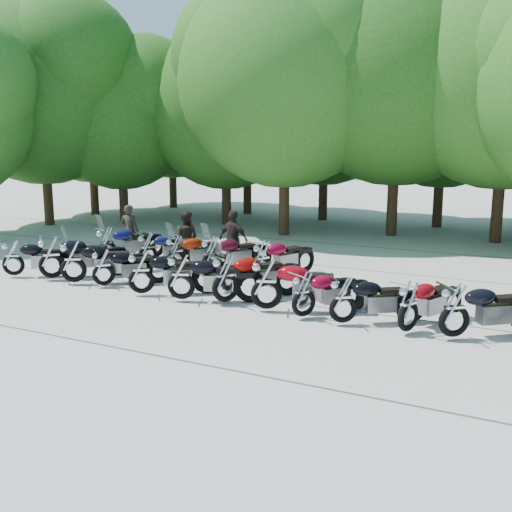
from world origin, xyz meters
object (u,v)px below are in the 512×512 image
at_px(motorcycle_1, 51,256).
at_px(motorcycle_7, 266,282).
at_px(motorcycle_14, 106,243).
at_px(motorcycle_15, 148,248).
at_px(motorcycle_11, 455,308).
at_px(motorcycle_18, 262,259).
at_px(motorcycle_2, 73,260).
at_px(motorcycle_8, 304,293).
at_px(motorcycle_9, 343,298).
at_px(rider_0, 130,231).
at_px(motorcycle_6, 226,276).
at_px(rider_1, 186,238).
at_px(motorcycle_3, 103,266).
at_px(motorcycle_5, 181,275).
at_px(rider_2, 234,240).
at_px(motorcycle_4, 141,271).
at_px(motorcycle_17, 212,254).
at_px(motorcycle_16, 176,252).
at_px(motorcycle_0, 13,256).
at_px(motorcycle_10, 409,305).

distance_m(motorcycle_1, motorcycle_7, 6.88).
height_order(motorcycle_14, motorcycle_15, motorcycle_14).
xyz_separation_m(motorcycle_11, motorcycle_18, (-5.61, 2.70, 0.01)).
bearing_deg(motorcycle_14, motorcycle_2, 137.09).
distance_m(motorcycle_8, motorcycle_11, 3.25).
bearing_deg(motorcycle_9, rider_0, 30.15).
relative_size(motorcycle_6, rider_1, 1.44).
distance_m(motorcycle_3, motorcycle_5, 2.73).
relative_size(motorcycle_18, rider_2, 1.30).
height_order(motorcycle_4, motorcycle_6, motorcycle_6).
relative_size(motorcycle_2, motorcycle_17, 1.03).
xyz_separation_m(motorcycle_7, motorcycle_11, (4.24, -0.10, -0.06)).
xyz_separation_m(motorcycle_1, motorcycle_9, (8.81, -0.32, -0.11)).
xyz_separation_m(motorcycle_8, motorcycle_16, (-5.23, 2.64, 0.04)).
relative_size(motorcycle_5, motorcycle_14, 0.99).
xyz_separation_m(motorcycle_7, motorcycle_16, (-4.24, 2.52, -0.07)).
relative_size(motorcycle_8, motorcycle_16, 0.94).
distance_m(motorcycle_3, motorcycle_7, 4.99).
bearing_deg(motorcycle_17, motorcycle_16, 31.40).
distance_m(motorcycle_6, motorcycle_9, 3.12).
bearing_deg(motorcycle_0, motorcycle_10, -122.75).
bearing_deg(rider_0, motorcycle_16, 145.32).
xyz_separation_m(motorcycle_10, rider_2, (-6.28, 3.93, 0.29)).
distance_m(motorcycle_8, motorcycle_18, 3.61).
distance_m(motorcycle_1, motorcycle_5, 4.61).
bearing_deg(motorcycle_18, motorcycle_7, 139.14).
height_order(motorcycle_6, motorcycle_14, motorcycle_6).
xyz_separation_m(motorcycle_2, motorcycle_10, (9.27, -0.15, -0.07)).
bearing_deg(motorcycle_0, motorcycle_4, -122.67).
bearing_deg(rider_1, rider_0, -17.78).
xyz_separation_m(motorcycle_3, motorcycle_8, (5.98, -0.25, 0.01)).
distance_m(motorcycle_7, rider_1, 5.86).
relative_size(motorcycle_0, motorcycle_10, 0.99).
bearing_deg(motorcycle_1, motorcycle_16, -94.95).
bearing_deg(motorcycle_6, rider_2, -30.09).
bearing_deg(motorcycle_3, motorcycle_10, -139.08).
distance_m(motorcycle_14, motorcycle_18, 5.60).
height_order(motorcycle_0, motorcycle_6, motorcycle_6).
bearing_deg(motorcycle_4, motorcycle_15, -0.97).
bearing_deg(motorcycle_15, motorcycle_7, -171.65).
bearing_deg(motorcycle_5, motorcycle_15, 23.61).
height_order(motorcycle_3, motorcycle_17, motorcycle_17).
bearing_deg(motorcycle_15, rider_1, -97.82).
bearing_deg(motorcycle_0, motorcycle_15, -76.20).
bearing_deg(motorcycle_16, motorcycle_15, 19.70).
bearing_deg(motorcycle_7, motorcycle_17, 27.76).
bearing_deg(motorcycle_1, motorcycle_17, -105.18).
xyz_separation_m(motorcycle_6, motorcycle_8, (2.15, -0.25, -0.10)).
height_order(motorcycle_2, motorcycle_5, motorcycle_2).
height_order(motorcycle_6, motorcycle_7, motorcycle_7).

